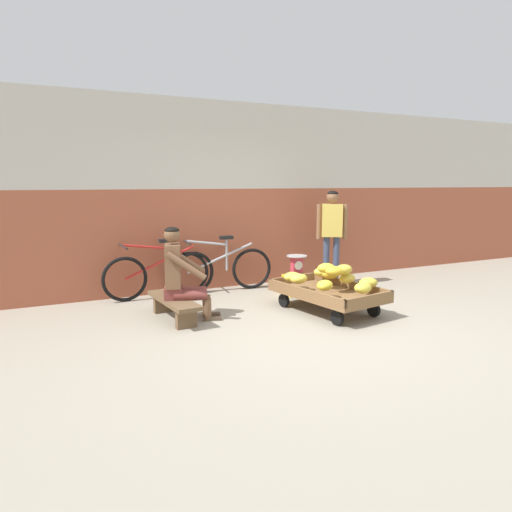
{
  "coord_description": "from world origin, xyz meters",
  "views": [
    {
      "loc": [
        -2.77,
        -4.3,
        1.66
      ],
      "look_at": [
        -0.23,
        0.91,
        0.75
      ],
      "focal_mm": 32.94,
      "sensor_mm": 36.0,
      "label": 1
    }
  ],
  "objects_px": {
    "banana_cart": "(327,294)",
    "weighing_scale": "(297,265)",
    "low_bench": "(174,304)",
    "vendor_seated": "(180,274)",
    "bicycle_near_left": "(160,274)",
    "plastic_crate": "(296,285)",
    "customer_adult": "(332,227)",
    "shopping_bag": "(332,291)",
    "bicycle_far_left": "(220,269)"
  },
  "relations": [
    {
      "from": "banana_cart",
      "to": "weighing_scale",
      "type": "bearing_deg",
      "value": 82.68
    },
    {
      "from": "low_bench",
      "to": "vendor_seated",
      "type": "relative_size",
      "value": 0.98
    },
    {
      "from": "vendor_seated",
      "to": "bicycle_near_left",
      "type": "distance_m",
      "value": 1.23
    },
    {
      "from": "plastic_crate",
      "to": "bicycle_near_left",
      "type": "bearing_deg",
      "value": 159.32
    },
    {
      "from": "weighing_scale",
      "to": "vendor_seated",
      "type": "bearing_deg",
      "value": -165.59
    },
    {
      "from": "low_bench",
      "to": "plastic_crate",
      "type": "bearing_deg",
      "value": 13.16
    },
    {
      "from": "plastic_crate",
      "to": "customer_adult",
      "type": "xyz_separation_m",
      "value": [
        0.84,
        0.32,
        0.8
      ]
    },
    {
      "from": "shopping_bag",
      "to": "plastic_crate",
      "type": "bearing_deg",
      "value": 120.65
    },
    {
      "from": "plastic_crate",
      "to": "bicycle_near_left",
      "type": "xyz_separation_m",
      "value": [
        -1.87,
        0.71,
        0.2
      ]
    },
    {
      "from": "banana_cart",
      "to": "shopping_bag",
      "type": "xyz_separation_m",
      "value": [
        0.42,
        0.49,
        -0.12
      ]
    },
    {
      "from": "weighing_scale",
      "to": "customer_adult",
      "type": "distance_m",
      "value": 1.02
    },
    {
      "from": "banana_cart",
      "to": "bicycle_far_left",
      "type": "xyz_separation_m",
      "value": [
        -0.81,
        1.69,
        0.11
      ]
    },
    {
      "from": "bicycle_near_left",
      "to": "bicycle_far_left",
      "type": "bearing_deg",
      "value": -0.12
    },
    {
      "from": "low_bench",
      "to": "vendor_seated",
      "type": "bearing_deg",
      "value": -17.31
    },
    {
      "from": "vendor_seated",
      "to": "bicycle_far_left",
      "type": "bearing_deg",
      "value": 50.56
    },
    {
      "from": "banana_cart",
      "to": "customer_adult",
      "type": "bearing_deg",
      "value": 53.56
    },
    {
      "from": "banana_cart",
      "to": "vendor_seated",
      "type": "distance_m",
      "value": 1.9
    },
    {
      "from": "vendor_seated",
      "to": "shopping_bag",
      "type": "relative_size",
      "value": 4.75
    },
    {
      "from": "bicycle_far_left",
      "to": "plastic_crate",
      "type": "bearing_deg",
      "value": -36.86
    },
    {
      "from": "bicycle_near_left",
      "to": "customer_adult",
      "type": "distance_m",
      "value": 2.8
    },
    {
      "from": "vendor_seated",
      "to": "customer_adult",
      "type": "distance_m",
      "value": 2.91
    },
    {
      "from": "low_bench",
      "to": "weighing_scale",
      "type": "height_order",
      "value": "weighing_scale"
    },
    {
      "from": "plastic_crate",
      "to": "weighing_scale",
      "type": "bearing_deg",
      "value": -90.0
    },
    {
      "from": "banana_cart",
      "to": "vendor_seated",
      "type": "bearing_deg",
      "value": 164.79
    },
    {
      "from": "low_bench",
      "to": "bicycle_near_left",
      "type": "xyz_separation_m",
      "value": [
        0.14,
        1.18,
        0.15
      ]
    },
    {
      "from": "vendor_seated",
      "to": "bicycle_near_left",
      "type": "height_order",
      "value": "vendor_seated"
    },
    {
      "from": "bicycle_near_left",
      "to": "shopping_bag",
      "type": "distance_m",
      "value": 2.49
    },
    {
      "from": "banana_cart",
      "to": "shopping_bag",
      "type": "height_order",
      "value": "banana_cart"
    },
    {
      "from": "shopping_bag",
      "to": "bicycle_far_left",
      "type": "bearing_deg",
      "value": 135.79
    },
    {
      "from": "bicycle_near_left",
      "to": "low_bench",
      "type": "bearing_deg",
      "value": -96.76
    },
    {
      "from": "bicycle_far_left",
      "to": "customer_adult",
      "type": "distance_m",
      "value": 1.92
    },
    {
      "from": "bicycle_far_left",
      "to": "shopping_bag",
      "type": "xyz_separation_m",
      "value": [
        1.23,
        -1.2,
        -0.23
      ]
    },
    {
      "from": "low_bench",
      "to": "vendor_seated",
      "type": "distance_m",
      "value": 0.38
    },
    {
      "from": "vendor_seated",
      "to": "bicycle_near_left",
      "type": "bearing_deg",
      "value": 87.35
    },
    {
      "from": "customer_adult",
      "to": "banana_cart",
      "type": "bearing_deg",
      "value": -126.44
    },
    {
      "from": "low_bench",
      "to": "customer_adult",
      "type": "bearing_deg",
      "value": 15.44
    },
    {
      "from": "vendor_seated",
      "to": "weighing_scale",
      "type": "relative_size",
      "value": 3.8
    },
    {
      "from": "weighing_scale",
      "to": "bicycle_near_left",
      "type": "bearing_deg",
      "value": 159.29
    },
    {
      "from": "low_bench",
      "to": "bicycle_far_left",
      "type": "xyz_separation_m",
      "value": [
        1.07,
        1.18,
        0.15
      ]
    },
    {
      "from": "banana_cart",
      "to": "customer_adult",
      "type": "distance_m",
      "value": 1.77
    },
    {
      "from": "vendor_seated",
      "to": "plastic_crate",
      "type": "xyz_separation_m",
      "value": [
        1.93,
        0.5,
        -0.42
      ]
    },
    {
      "from": "low_bench",
      "to": "bicycle_near_left",
      "type": "relative_size",
      "value": 0.68
    },
    {
      "from": "bicycle_near_left",
      "to": "customer_adult",
      "type": "xyz_separation_m",
      "value": [
        2.71,
        -0.39,
        0.6
      ]
    },
    {
      "from": "customer_adult",
      "to": "low_bench",
      "type": "bearing_deg",
      "value": -164.56
    },
    {
      "from": "banana_cart",
      "to": "low_bench",
      "type": "distance_m",
      "value": 1.96
    },
    {
      "from": "banana_cart",
      "to": "weighing_scale",
      "type": "relative_size",
      "value": 5.18
    },
    {
      "from": "vendor_seated",
      "to": "customer_adult",
      "type": "xyz_separation_m",
      "value": [
        2.77,
        0.81,
        0.38
      ]
    },
    {
      "from": "vendor_seated",
      "to": "bicycle_far_left",
      "type": "height_order",
      "value": "vendor_seated"
    },
    {
      "from": "banana_cart",
      "to": "bicycle_near_left",
      "type": "distance_m",
      "value": 2.44
    },
    {
      "from": "vendor_seated",
      "to": "customer_adult",
      "type": "bearing_deg",
      "value": 16.39
    }
  ]
}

